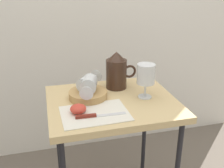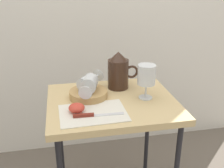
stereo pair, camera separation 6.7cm
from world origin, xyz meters
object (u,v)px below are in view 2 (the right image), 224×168
(table, at_px, (112,112))
(wine_glass_upright, at_px, (146,76))
(wine_glass_tipped_near, at_px, (89,84))
(wine_glass_tipped_far, at_px, (88,82))
(basket_tray, at_px, (89,94))
(pitcher, at_px, (118,73))
(knife, at_px, (91,115))
(apple_half_left, at_px, (77,108))

(table, bearing_deg, wine_glass_upright, -3.14)
(wine_glass_tipped_near, relative_size, wine_glass_tipped_far, 1.02)
(basket_tray, bearing_deg, pitcher, 28.71)
(knife, bearing_deg, apple_half_left, 138.24)
(pitcher, height_order, apple_half_left, pitcher)
(pitcher, relative_size, wine_glass_upright, 1.16)
(wine_glass_tipped_far, relative_size, knife, 0.76)
(wine_glass_tipped_far, distance_m, apple_half_left, 0.18)
(table, distance_m, wine_glass_tipped_far, 0.18)
(basket_tray, xyz_separation_m, wine_glass_upright, (0.26, -0.06, 0.09))
(wine_glass_tipped_near, xyz_separation_m, wine_glass_tipped_far, (-0.00, 0.03, -0.00))
(wine_glass_tipped_far, height_order, apple_half_left, wine_glass_tipped_far)
(table, height_order, wine_glass_tipped_near, wine_glass_tipped_near)
(wine_glass_upright, bearing_deg, knife, -154.29)
(wine_glass_tipped_near, distance_m, knife, 0.19)
(pitcher, relative_size, wine_glass_tipped_near, 1.17)
(apple_half_left, bearing_deg, table, 28.44)
(wine_glass_tipped_near, height_order, knife, wine_glass_tipped_near)
(wine_glass_tipped_near, relative_size, apple_half_left, 2.40)
(pitcher, distance_m, wine_glass_upright, 0.18)
(pitcher, xyz_separation_m, knife, (-0.17, -0.28, -0.07))
(basket_tray, height_order, apple_half_left, apple_half_left)
(pitcher, xyz_separation_m, wine_glass_tipped_near, (-0.16, -0.10, -0.01))
(basket_tray, distance_m, wine_glass_tipped_near, 0.06)
(wine_glass_upright, bearing_deg, pitcher, 123.70)
(table, bearing_deg, basket_tray, 154.51)
(table, distance_m, wine_glass_tipped_near, 0.17)
(table, height_order, basket_tray, basket_tray)
(wine_glass_upright, bearing_deg, basket_tray, 167.53)
(basket_tray, xyz_separation_m, wine_glass_tipped_near, (0.00, -0.01, 0.05))
(basket_tray, xyz_separation_m, wine_glass_tipped_far, (0.00, 0.02, 0.05))
(wine_glass_tipped_near, bearing_deg, pitcher, 31.73)
(table, bearing_deg, knife, -129.24)
(wine_glass_upright, relative_size, wine_glass_tipped_far, 1.03)
(apple_half_left, distance_m, knife, 0.07)
(table, xyz_separation_m, pitcher, (0.06, 0.14, 0.14))
(pitcher, distance_m, knife, 0.34)
(apple_half_left, bearing_deg, knife, -41.76)
(wine_glass_upright, relative_size, wine_glass_tipped_near, 1.01)
(table, relative_size, knife, 3.24)
(table, xyz_separation_m, basket_tray, (-0.10, 0.05, 0.08))
(pitcher, relative_size, wine_glass_tipped_far, 1.19)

